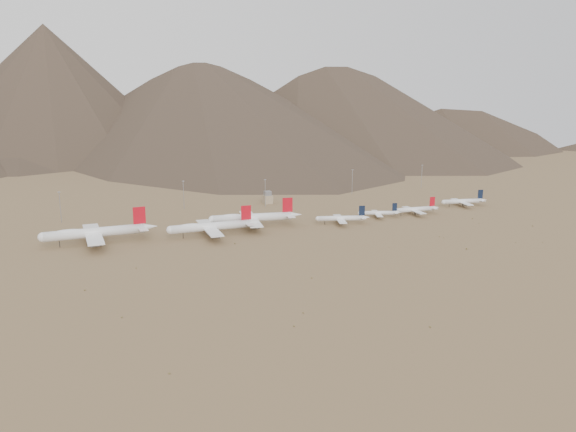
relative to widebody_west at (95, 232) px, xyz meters
name	(u,v)px	position (x,y,z in m)	size (l,w,h in m)	color
ground	(288,237)	(131.85, -34.83, -8.26)	(3000.00, 3000.00, 0.00)	olive
mountain_ridge	(122,68)	(131.85, 865.17, 141.74)	(4400.00, 1000.00, 300.00)	#4D3C2E
widebody_west	(95,232)	(0.00, 0.00, 0.00)	(80.64, 61.61, 23.95)	white
widebody_centre	(211,226)	(80.31, -11.00, -1.00)	(70.90, 54.49, 21.05)	white
widebody_east	(253,217)	(117.72, 3.44, -0.62)	(73.97, 57.77, 22.14)	white
narrowbody_a	(342,218)	(187.39, -15.47, -3.48)	(43.09, 32.07, 14.73)	white
narrowbody_b	(379,213)	(227.27, -6.91, -4.29)	(35.43, 26.49, 12.23)	white
narrowbody_c	(416,209)	(262.18, -10.23, -3.48)	(44.63, 32.24, 14.74)	white
narrowbody_d	(464,201)	(324.33, 1.86, -3.38)	(44.97, 32.98, 15.03)	white
control_tower	(268,198)	(161.85, 85.17, -2.94)	(8.00, 8.00, 12.00)	gray
mast_far_west	(60,206)	(-20.59, 77.88, 5.95)	(2.00, 0.60, 25.70)	gray
mast_west	(184,193)	(83.55, 93.08, 5.95)	(2.00, 0.60, 25.70)	gray
mast_centre	(265,192)	(154.60, 72.38, 5.95)	(2.00, 0.60, 25.70)	gray
mast_east	(352,180)	(259.99, 97.19, 5.95)	(2.00, 0.60, 25.70)	gray
mast_far_east	(422,175)	(347.27, 98.48, 5.95)	(2.00, 0.60, 25.70)	gray
desert_scrub	(378,270)	(150.33, -129.23, -7.93)	(426.66, 173.41, 0.91)	brown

